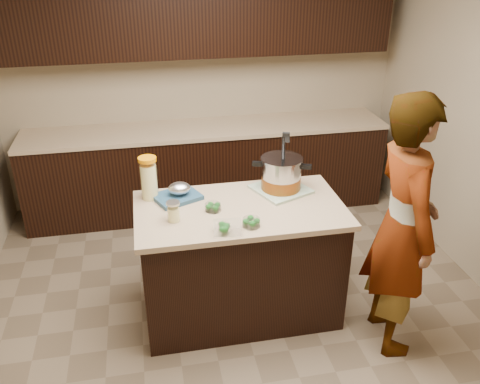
{
  "coord_description": "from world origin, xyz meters",
  "views": [
    {
      "loc": [
        -0.61,
        -3.05,
        2.59
      ],
      "look_at": [
        0.0,
        0.0,
        1.02
      ],
      "focal_mm": 38.0,
      "sensor_mm": 36.0,
      "label": 1
    }
  ],
  "objects_px": {
    "lemonade_pitcher": "(149,180)",
    "person": "(402,227)",
    "island": "(240,261)",
    "stock_pot": "(281,175)"
  },
  "relations": [
    {
      "from": "stock_pot",
      "to": "person",
      "type": "xyz_separation_m",
      "value": [
        0.63,
        -0.68,
        -0.12
      ]
    },
    {
      "from": "island",
      "to": "lemonade_pitcher",
      "type": "height_order",
      "value": "lemonade_pitcher"
    },
    {
      "from": "island",
      "to": "stock_pot",
      "type": "xyz_separation_m",
      "value": [
        0.35,
        0.2,
        0.57
      ]
    },
    {
      "from": "lemonade_pitcher",
      "to": "person",
      "type": "bearing_deg",
      "value": -25.03
    },
    {
      "from": "island",
      "to": "lemonade_pitcher",
      "type": "distance_m",
      "value": 0.89
    },
    {
      "from": "lemonade_pitcher",
      "to": "person",
      "type": "height_order",
      "value": "person"
    },
    {
      "from": "stock_pot",
      "to": "person",
      "type": "distance_m",
      "value": 0.93
    },
    {
      "from": "island",
      "to": "lemonade_pitcher",
      "type": "bearing_deg",
      "value": 156.54
    },
    {
      "from": "island",
      "to": "person",
      "type": "xyz_separation_m",
      "value": [
        0.98,
        -0.48,
        0.45
      ]
    },
    {
      "from": "stock_pot",
      "to": "lemonade_pitcher",
      "type": "bearing_deg",
      "value": -164.31
    }
  ]
}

